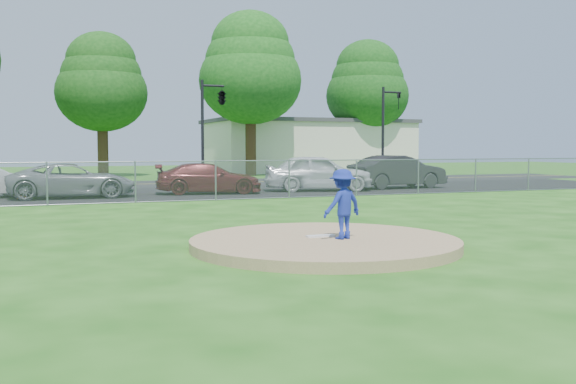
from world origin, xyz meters
The scene contains 18 objects.
ground centered at (0.00, 10.00, 0.00)m, with size 120.00×120.00×0.00m, color #1C5412.
pitchers_mound centered at (0.00, 0.00, 0.10)m, with size 5.40×5.40×0.20m, color #A18058.
pitching_rubber centered at (0.00, 0.20, 0.22)m, with size 0.60×0.15×0.04m, color white.
chain_link_fence centered at (0.00, 12.00, 0.75)m, with size 40.00×0.06×1.50m, color gray.
parking_lot centered at (0.00, 16.50, 0.01)m, with size 50.00×8.00×0.01m, color black.
street centered at (0.00, 24.00, 0.00)m, with size 60.00×7.00×0.01m, color black.
commercial_building centered at (16.00, 38.00, 2.16)m, with size 16.40×9.40×4.30m.
tree_center centered at (-1.00, 34.00, 6.47)m, with size 6.16×6.16×9.84m.
tree_right centered at (9.00, 32.00, 7.65)m, with size 7.28×7.28×11.63m.
tree_far_right centered at (20.00, 35.00, 7.06)m, with size 6.72×6.72×10.74m.
traffic_signal_center centered at (3.97, 22.00, 4.61)m, with size 1.42×2.48×5.60m.
traffic_signal_right centered at (14.24, 22.00, 3.36)m, with size 1.28×0.20×5.60m.
pitcher centered at (0.29, -0.21, 0.90)m, with size 0.90×0.52×1.39m, color navy.
traffic_cone centered at (-5.87, 15.56, 0.36)m, with size 0.36×0.36×0.69m, color #EC4B0C.
parked_car_gray centered at (-4.01, 15.33, 0.70)m, with size 2.28×4.95×1.37m, color gray.
parked_car_darkred centered at (1.62, 15.48, 0.67)m, with size 1.86×4.57×1.33m, color #5A1619.
parked_car_pearl centered at (6.82, 15.44, 0.86)m, with size 2.00×4.98×1.70m, color silver.
parked_car_charcoal centered at (11.24, 15.76, 0.82)m, with size 1.71×4.89×1.61m, color #252527.
Camera 1 is at (-5.38, -11.59, 2.02)m, focal length 40.00 mm.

